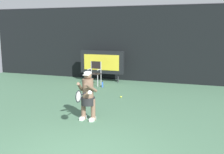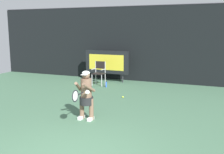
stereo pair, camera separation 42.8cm
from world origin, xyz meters
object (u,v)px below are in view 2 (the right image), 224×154
tennis_player (86,94)px  water_bottle (106,84)px  tennis_racket (76,96)px  scoreboard (107,62)px  umpire_chair (99,72)px  tennis_ball_loose (123,97)px

tennis_player → water_bottle: bearing=105.6°
water_bottle → tennis_racket: size_ratio=0.44×
water_bottle → tennis_racket: bearing=-75.9°
water_bottle → tennis_player: size_ratio=0.19×
tennis_player → tennis_racket: (0.05, -0.68, 0.11)m
scoreboard → umpire_chair: size_ratio=2.04×
tennis_racket → tennis_ball_loose: size_ratio=8.85×
tennis_racket → water_bottle: bearing=94.7°
tennis_racket → tennis_ball_loose: (0.10, 3.35, -0.82)m
tennis_player → tennis_racket: bearing=-85.6°
scoreboard → umpire_chair: scoreboard is taller
tennis_player → tennis_ball_loose: tennis_player is taller
tennis_racket → tennis_ball_loose: tennis_racket is taller
water_bottle → tennis_player: bearing=-74.4°
umpire_chair → tennis_ball_loose: umpire_chair is taller
scoreboard → tennis_racket: bearing=-74.3°
scoreboard → water_bottle: scoreboard is taller
tennis_player → tennis_racket: 0.69m
umpire_chair → tennis_racket: (1.71, -5.19, 0.24)m
tennis_ball_loose → scoreboard: bearing=123.3°
tennis_racket → scoreboard: bearing=96.3°
scoreboard → tennis_player: size_ratio=1.56×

